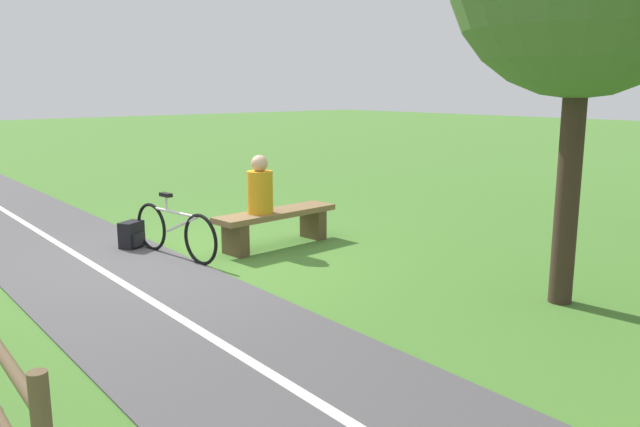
% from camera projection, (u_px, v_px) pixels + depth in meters
% --- Properties ---
extents(ground_plane, '(80.00, 80.00, 0.00)m').
position_uv_depth(ground_plane, '(198.00, 260.00, 8.24)').
color(ground_plane, '#477A2D').
extents(paved_path, '(3.51, 36.06, 0.02)m').
position_uv_depth(paved_path, '(323.00, 408.00, 4.41)').
color(paved_path, '#4C494C').
rests_on(paved_path, ground_plane).
extents(path_centre_line, '(1.25, 31.98, 0.00)m').
position_uv_depth(path_centre_line, '(323.00, 406.00, 4.41)').
color(path_centre_line, silver).
rests_on(path_centre_line, paved_path).
extents(bench, '(1.91, 0.56, 0.51)m').
position_uv_depth(bench, '(276.00, 221.00, 8.87)').
color(bench, brown).
rests_on(bench, ground_plane).
extents(person_seated, '(0.37, 0.37, 0.80)m').
position_uv_depth(person_seated, '(260.00, 188.00, 8.59)').
color(person_seated, orange).
rests_on(person_seated, bench).
extents(bicycle, '(0.25, 1.74, 0.84)m').
position_uv_depth(bicycle, '(175.00, 231.00, 8.29)').
color(bicycle, black).
rests_on(bicycle, ground_plane).
extents(backpack, '(0.38, 0.35, 0.38)m').
position_uv_depth(backpack, '(132.00, 235.00, 8.78)').
color(backpack, black).
rests_on(backpack, ground_plane).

